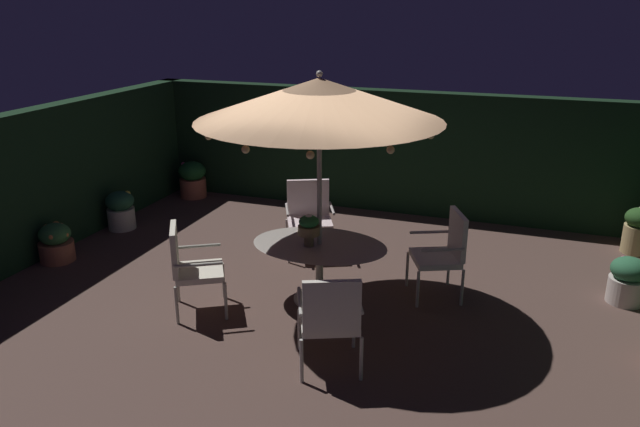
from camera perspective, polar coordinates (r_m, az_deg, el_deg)
The scene contains 15 objects.
ground_plane at distance 7.63m, azimuth 0.19°, elevation -7.47°, with size 8.61×7.14×0.02m, color brown.
hedge_backdrop_rear at distance 10.39m, azimuth 6.47°, elevation 5.74°, with size 8.61×0.30×2.04m, color black.
hedge_backdrop_left at distance 9.39m, azimuth -24.52°, elevation 2.65°, with size 0.30×7.14×2.04m, color black.
patio_dining_table at distance 7.23m, azimuth -0.05°, elevation -3.94°, with size 1.61×1.15×0.72m.
patio_umbrella at distance 6.73m, azimuth -0.06°, elevation 10.52°, with size 2.73×2.73×2.71m.
centerpiece_planter at distance 7.03m, azimuth -1.04°, elevation -1.26°, with size 0.25×0.25×0.39m.
patio_chair_north at distance 7.11m, azimuth -12.03°, elevation -4.55°, with size 0.78×0.78×1.05m.
patio_chair_northeast at distance 5.87m, azimuth 0.94°, elevation -9.45°, with size 0.78×0.80×1.04m.
patio_chair_east at distance 7.48m, azimuth 11.48°, elevation -3.22°, with size 0.75×0.77×1.06m.
patio_chair_southeast at distance 8.62m, azimuth -1.03°, elevation 0.09°, with size 0.82×0.78×1.03m.
potted_plant_left_far at distance 9.77m, azimuth 27.46°, elevation -1.32°, with size 0.41×0.41×0.66m.
potted_plant_right_far at distance 11.41m, azimuth -11.74°, elevation 3.16°, with size 0.49×0.49×0.66m.
potted_plant_front_corner at distance 9.18m, azimuth -23.32°, elevation -2.50°, with size 0.47×0.47×0.54m.
potted_plant_back_right at distance 10.10m, azimuth -18.02°, elevation 0.34°, with size 0.44×0.44×0.61m.
potted_plant_back_left at distance 8.14m, azimuth 26.63°, elevation -5.53°, with size 0.42×0.42×0.57m.
Camera 1 is at (2.25, -6.43, 3.41)m, focal length 34.48 mm.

